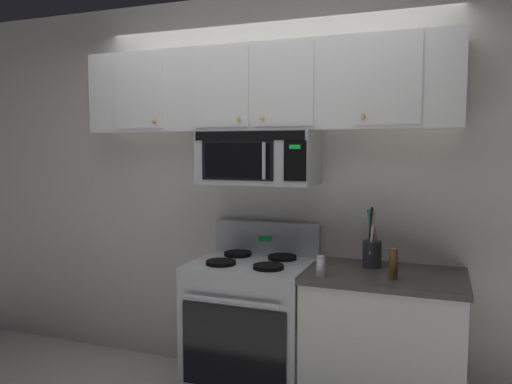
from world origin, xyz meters
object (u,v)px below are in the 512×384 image
object	(u,v)px
pepper_mill	(393,264)
stove_range	(252,326)
over_range_microwave	(259,157)
utensil_crock_charcoal	(372,250)
salt_shaker	(321,266)

from	to	relation	value
pepper_mill	stove_range	bearing A→B (deg)	172.49
over_range_microwave	utensil_crock_charcoal	bearing A→B (deg)	0.19
salt_shaker	pepper_mill	bearing A→B (deg)	11.78
stove_range	utensil_crock_charcoal	xyz separation A→B (m)	(0.75, 0.12, 0.54)
utensil_crock_charcoal	pepper_mill	distance (m)	0.28
utensil_crock_charcoal	pepper_mill	world-z (taller)	utensil_crock_charcoal
utensil_crock_charcoal	over_range_microwave	bearing A→B (deg)	-179.81
over_range_microwave	utensil_crock_charcoal	xyz separation A→B (m)	(0.75, 0.00, -0.57)
utensil_crock_charcoal	salt_shaker	size ratio (longest dim) A/B	3.17
salt_shaker	pepper_mill	distance (m)	0.41
stove_range	pepper_mill	world-z (taller)	stove_range
stove_range	salt_shaker	world-z (taller)	stove_range
stove_range	over_range_microwave	xyz separation A→B (m)	(-0.00, 0.12, 1.11)
salt_shaker	utensil_crock_charcoal	bearing A→B (deg)	52.20
salt_shaker	pepper_mill	size ratio (longest dim) A/B	0.68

